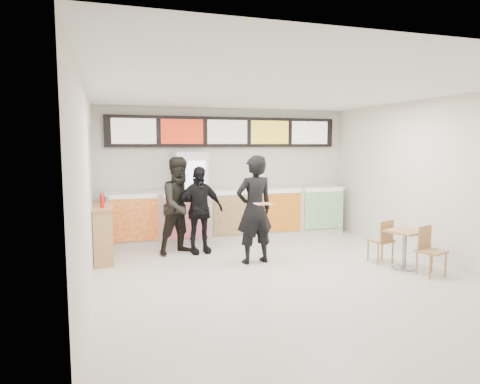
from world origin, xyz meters
name	(u,v)px	position (x,y,z in m)	size (l,w,h in m)	color
floor	(284,276)	(0.00, 0.00, 0.00)	(7.00, 7.00, 0.00)	beige
ceiling	(286,91)	(0.00, 0.00, 3.00)	(7.00, 7.00, 0.00)	white
wall_back	(226,172)	(0.00, 3.50, 1.50)	(6.00, 6.00, 0.00)	silver
wall_left	(87,192)	(-3.00, 0.00, 1.50)	(7.00, 7.00, 0.00)	silver
wall_right	(437,181)	(3.00, 0.00, 1.50)	(7.00, 7.00, 0.00)	silver
service_counter	(231,213)	(0.00, 3.09, 0.57)	(5.56, 0.77, 1.14)	silver
menu_board	(227,132)	(0.00, 3.41, 2.45)	(5.50, 0.14, 0.70)	black
drinks_fridge	(191,196)	(-0.93, 3.11, 1.00)	(0.70, 0.67, 2.00)	white
mirror_panel	(92,166)	(-2.99, 2.45, 1.75)	(0.01, 2.00, 1.50)	#B2B7BF
customer_main	(254,210)	(-0.19, 0.93, 0.99)	(0.72, 0.47, 1.97)	black
customer_left	(181,206)	(-1.34, 2.02, 0.96)	(0.93, 0.73, 1.92)	black
customer_mid	(199,210)	(-1.00, 1.95, 0.87)	(1.02, 0.42, 1.74)	black
pizza_slice	(263,203)	(-0.19, 0.48, 1.16)	(0.36, 0.36, 0.02)	beige
cafe_table	(405,242)	(2.18, -0.22, 0.47)	(0.78, 1.43, 0.81)	tan
condiment_ledge	(103,233)	(-2.82, 1.82, 0.54)	(0.38, 0.94, 1.25)	tan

